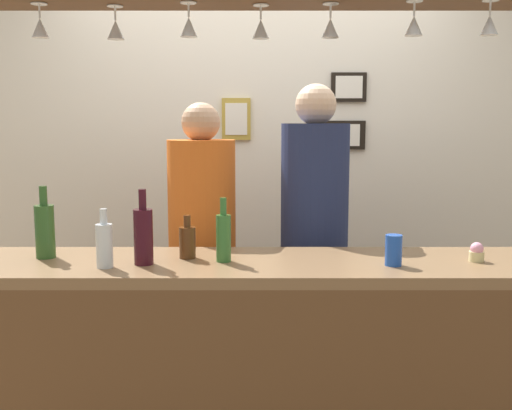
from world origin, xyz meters
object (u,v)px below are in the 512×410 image
bottle_soda_clear (102,244)px  bottle_champagne_green (42,230)px  bottle_beer_green_import (221,236)px  picture_frame_lower_pair (339,135)px  picture_frame_crest (234,119)px  cupcake (474,252)px  person_middle_orange_shirt (200,233)px  bottle_beer_brown_stubby (185,241)px  bottle_wine_dark_red (141,235)px  drink_can (391,250)px  person_right_navy_shirt (312,221)px  picture_frame_upper_small (346,87)px

bottle_soda_clear → bottle_champagne_green: bearing=149.3°
bottle_beer_green_import → picture_frame_lower_pair: bearing=64.7°
picture_frame_crest → bottle_beer_green_import: bearing=-90.3°
bottle_beer_green_import → cupcake: bottle_beer_green_import is taller
bottle_beer_green_import → cupcake: 1.03m
person_middle_orange_shirt → bottle_champagne_green: bearing=-137.7°
bottle_beer_brown_stubby → bottle_champagne_green: 0.59m
bottle_wine_dark_red → picture_frame_lower_pair: bearing=56.2°
bottle_beer_green_import → drink_can: bottle_beer_green_import is taller
bottle_beer_brown_stubby → picture_frame_lower_pair: (0.82, 1.35, 0.41)m
picture_frame_crest → bottle_wine_dark_red: bearing=-102.3°
bottle_beer_green_import → bottle_wine_dark_red: (-0.31, -0.05, 0.01)m
bottle_soda_clear → bottle_beer_brown_stubby: bearing=28.7°
bottle_beer_brown_stubby → picture_frame_crest: size_ratio=0.69×
person_right_navy_shirt → bottle_beer_brown_stubby: bearing=-136.3°
bottle_wine_dark_red → bottle_champagne_green: same height
person_middle_orange_shirt → bottle_champagne_green: person_middle_orange_shirt is taller
bottle_champagne_green → picture_frame_lower_pair: bearing=43.7°
bottle_champagne_green → picture_frame_crest: (0.75, 1.35, 0.46)m
bottle_beer_green_import → bottle_soda_clear: (-0.45, -0.10, -0.01)m
bottle_beer_green_import → bottle_champagne_green: (-0.74, 0.07, 0.01)m
drink_can → picture_frame_lower_pair: size_ratio=0.41×
person_middle_orange_shirt → picture_frame_lower_pair: 1.24m
bottle_champagne_green → picture_frame_lower_pair: size_ratio=1.00×
person_right_navy_shirt → picture_frame_lower_pair: person_right_navy_shirt is taller
bottle_beer_green_import → bottle_champagne_green: bearing=174.7°
drink_can → picture_frame_upper_small: picture_frame_upper_small is taller
cupcake → bottle_wine_dark_red: bearing=-177.8°
bottle_beer_green_import → drink_can: (0.67, -0.07, -0.04)m
drink_can → picture_frame_upper_small: 1.65m
person_middle_orange_shirt → bottle_beer_brown_stubby: size_ratio=9.13×
bottle_soda_clear → cupcake: 1.48m
bottle_wine_dark_red → picture_frame_crest: 1.57m
person_middle_orange_shirt → picture_frame_lower_pair: (0.81, 0.80, 0.48)m
person_right_navy_shirt → drink_can: bearing=-70.3°
picture_frame_crest → picture_frame_upper_small: 0.73m
bottle_beer_green_import → bottle_champagne_green: bottle_champagne_green is taller
person_middle_orange_shirt → picture_frame_upper_small: size_ratio=7.47×
person_right_navy_shirt → cupcake: (0.60, -0.61, -0.03)m
person_right_navy_shirt → bottle_wine_dark_red: 1.00m
bottle_champagne_green → person_middle_orange_shirt: bearing=42.3°
bottle_wine_dark_red → picture_frame_lower_pair: size_ratio=1.00×
bottle_champagne_green → picture_frame_crest: bearing=60.9°
picture_frame_crest → bottle_beer_brown_stubby: bearing=-96.7°
bottle_soda_clear → picture_frame_crest: size_ratio=0.88×
bottle_wine_dark_red → cupcake: 1.34m
bottle_wine_dark_red → bottle_soda_clear: 0.15m
picture_frame_lower_pair → picture_frame_crest: picture_frame_crest is taller
cupcake → drink_can: bearing=-168.7°
bottle_champagne_green → picture_frame_upper_small: picture_frame_upper_small is taller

